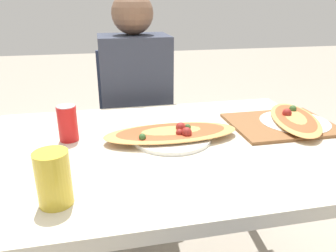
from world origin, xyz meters
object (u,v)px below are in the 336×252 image
Objects in this scene: person_seated at (136,95)px; pizza_main at (172,134)px; chair_far_seated at (135,125)px; dining_table at (164,162)px; pizza_second at (295,120)px; soda_can at (68,123)px; drink_glass at (54,179)px.

person_seated reaches higher than pizza_main.
chair_far_seated is 0.77m from pizza_main.
person_seated is 2.59× the size of pizza_main.
pizza_main is (0.04, 0.03, 0.09)m from dining_table.
pizza_main is 1.10× the size of pizza_second.
drink_glass is at bearing -90.65° from soda_can.
person_seated is 0.99m from drink_glass.
soda_can is 0.92× the size of drink_glass.
chair_far_seated is 2.14× the size of pizza_second.
chair_far_seated is 0.92m from pizza_second.
dining_table is 1.34× the size of chair_far_seated.
dining_table is 0.78m from chair_far_seated.
person_seated is (-0.00, -0.12, 0.21)m from chair_far_seated.
drink_glass is 0.31× the size of pizza_second.
chair_far_seated is 6.80× the size of drink_glass.
soda_can is at bearing 89.35° from drink_glass.
pizza_main is 3.49× the size of drink_glass.
soda_can is 0.29× the size of pizza_second.
pizza_second is at bearing 128.85° from chair_far_seated.
person_seated reaches higher than pizza_second.
soda_can is 0.86m from pizza_second.
drink_glass is (-0.30, -0.94, 0.08)m from person_seated.
chair_far_seated is 7.36× the size of soda_can.
person_seated is 0.80m from pizza_second.
dining_table is at bearing -135.87° from pizza_main.
person_seated is at bearing 95.06° from pizza_main.
soda_can is (-0.30, -0.67, 0.28)m from chair_far_seated.
pizza_second is (0.85, -0.03, -0.04)m from soda_can.
pizza_second is (0.54, 0.08, 0.09)m from dining_table.
pizza_main is at bearing 42.06° from drink_glass.
person_seated is 0.62m from pizza_main.
pizza_second is at bearing 4.72° from pizza_main.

